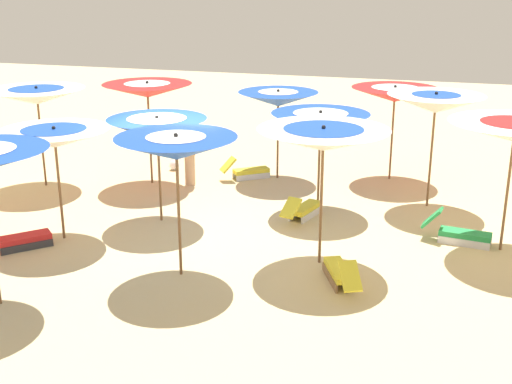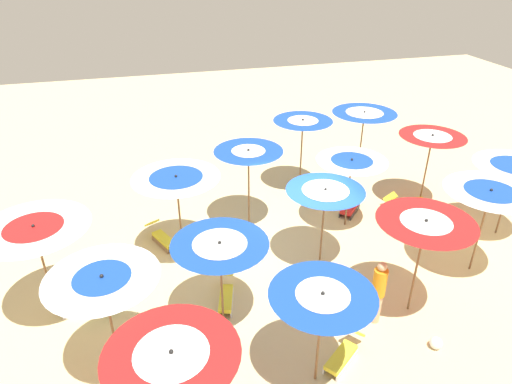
{
  "view_description": "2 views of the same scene",
  "coord_description": "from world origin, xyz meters",
  "px_view_note": "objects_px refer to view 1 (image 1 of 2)",
  "views": [
    {
      "loc": [
        5.06,
        -11.54,
        4.81
      ],
      "look_at": [
        1.85,
        -0.79,
        1.1
      ],
      "focal_mm": 46.51,
      "sensor_mm": 36.0,
      "label": 1
    },
    {
      "loc": [
        3.78,
        9.22,
        7.51
      ],
      "look_at": [
        0.74,
        -2.12,
        1.06
      ],
      "focal_mm": 32.14,
      "sensor_mm": 36.0,
      "label": 2
    }
  ],
  "objects_px": {
    "beach_umbrella_12": "(147,90)",
    "beachgoer_0": "(189,151)",
    "beach_umbrella_13": "(278,99)",
    "beach_umbrella_3": "(323,139)",
    "lounger_3": "(303,209)",
    "beach_umbrella_2": "(176,148)",
    "beach_umbrella_7": "(157,129)",
    "beach_umbrella_6": "(55,138)",
    "lounger_0": "(460,232)",
    "beach_umbrella_14": "(395,94)",
    "lounger_1": "(247,171)",
    "lounger_5": "(340,272)",
    "beach_ball": "(174,165)",
    "beach_umbrella_11": "(37,96)",
    "beach_umbrella_9": "(436,103)",
    "lounger_2": "(19,239)",
    "beach_umbrella_8": "(320,121)"
  },
  "relations": [
    {
      "from": "beach_umbrella_6",
      "to": "beach_umbrella_7",
      "type": "bearing_deg",
      "value": 45.81
    },
    {
      "from": "beach_umbrella_2",
      "to": "beach_umbrella_14",
      "type": "height_order",
      "value": "beach_umbrella_2"
    },
    {
      "from": "beach_umbrella_3",
      "to": "lounger_3",
      "type": "relative_size",
      "value": 1.83
    },
    {
      "from": "beach_umbrella_3",
      "to": "beach_ball",
      "type": "height_order",
      "value": "beach_umbrella_3"
    },
    {
      "from": "beach_umbrella_14",
      "to": "beach_umbrella_8",
      "type": "bearing_deg",
      "value": -114.44
    },
    {
      "from": "beach_umbrella_8",
      "to": "beachgoer_0",
      "type": "distance_m",
      "value": 3.57
    },
    {
      "from": "beach_umbrella_2",
      "to": "beach_umbrella_11",
      "type": "distance_m",
      "value": 6.2
    },
    {
      "from": "beach_umbrella_12",
      "to": "lounger_0",
      "type": "bearing_deg",
      "value": -14.1
    },
    {
      "from": "beach_umbrella_3",
      "to": "lounger_3",
      "type": "bearing_deg",
      "value": 110.05
    },
    {
      "from": "lounger_2",
      "to": "lounger_3",
      "type": "xyz_separation_m",
      "value": [
        4.64,
        3.05,
        0.0
      ]
    },
    {
      "from": "beachgoer_0",
      "to": "lounger_0",
      "type": "bearing_deg",
      "value": -37.34
    },
    {
      "from": "beach_umbrella_2",
      "to": "beach_umbrella_9",
      "type": "relative_size",
      "value": 0.97
    },
    {
      "from": "beach_umbrella_3",
      "to": "beach_umbrella_12",
      "type": "bearing_deg",
      "value": 144.55
    },
    {
      "from": "beach_umbrella_11",
      "to": "lounger_0",
      "type": "xyz_separation_m",
      "value": [
        9.48,
        -0.89,
        -1.94
      ]
    },
    {
      "from": "beach_umbrella_8",
      "to": "beach_umbrella_12",
      "type": "xyz_separation_m",
      "value": [
        -4.22,
        0.75,
        0.31
      ]
    },
    {
      "from": "beach_umbrella_7",
      "to": "beach_umbrella_14",
      "type": "bearing_deg",
      "value": 45.49
    },
    {
      "from": "beach_umbrella_13",
      "to": "beachgoer_0",
      "type": "bearing_deg",
      "value": -148.47
    },
    {
      "from": "lounger_1",
      "to": "lounger_5",
      "type": "bearing_deg",
      "value": -95.67
    },
    {
      "from": "lounger_1",
      "to": "beach_umbrella_9",
      "type": "bearing_deg",
      "value": -48.1
    },
    {
      "from": "beach_umbrella_7",
      "to": "lounger_3",
      "type": "bearing_deg",
      "value": 18.99
    },
    {
      "from": "beach_umbrella_2",
      "to": "lounger_1",
      "type": "relative_size",
      "value": 2.09
    },
    {
      "from": "beach_umbrella_13",
      "to": "beachgoer_0",
      "type": "relative_size",
      "value": 1.36
    },
    {
      "from": "beach_umbrella_3",
      "to": "beach_umbrella_8",
      "type": "xyz_separation_m",
      "value": [
        -0.57,
        2.66,
        -0.28
      ]
    },
    {
      "from": "beach_umbrella_3",
      "to": "beach_umbrella_6",
      "type": "height_order",
      "value": "beach_umbrella_3"
    },
    {
      "from": "lounger_0",
      "to": "beach_ball",
      "type": "bearing_deg",
      "value": 164.93
    },
    {
      "from": "beach_umbrella_8",
      "to": "lounger_2",
      "type": "height_order",
      "value": "beach_umbrella_8"
    },
    {
      "from": "beach_umbrella_8",
      "to": "beach_umbrella_12",
      "type": "distance_m",
      "value": 4.3
    },
    {
      "from": "beach_umbrella_2",
      "to": "lounger_3",
      "type": "distance_m",
      "value": 4.03
    },
    {
      "from": "beach_umbrella_13",
      "to": "beach_umbrella_12",
      "type": "bearing_deg",
      "value": -155.76
    },
    {
      "from": "beach_umbrella_9",
      "to": "beach_umbrella_13",
      "type": "xyz_separation_m",
      "value": [
        -3.66,
        1.08,
        -0.28
      ]
    },
    {
      "from": "lounger_5",
      "to": "beach_umbrella_8",
      "type": "bearing_deg",
      "value": -7.0
    },
    {
      "from": "beach_umbrella_6",
      "to": "beach_umbrella_13",
      "type": "distance_m",
      "value": 5.75
    },
    {
      "from": "beach_umbrella_3",
      "to": "beach_umbrella_7",
      "type": "relative_size",
      "value": 1.12
    },
    {
      "from": "lounger_0",
      "to": "lounger_2",
      "type": "bearing_deg",
      "value": -153.7
    },
    {
      "from": "beach_umbrella_2",
      "to": "lounger_2",
      "type": "xyz_separation_m",
      "value": [
        -3.27,
        0.17,
        -1.99
      ]
    },
    {
      "from": "beach_umbrella_12",
      "to": "beachgoer_0",
      "type": "bearing_deg",
      "value": 7.37
    },
    {
      "from": "lounger_2",
      "to": "beach_umbrella_6",
      "type": "bearing_deg",
      "value": 7.2
    },
    {
      "from": "beach_umbrella_8",
      "to": "lounger_1",
      "type": "distance_m",
      "value": 3.25
    },
    {
      "from": "beach_umbrella_9",
      "to": "beach_ball",
      "type": "bearing_deg",
      "value": 171.07
    },
    {
      "from": "beach_umbrella_14",
      "to": "lounger_1",
      "type": "xyz_separation_m",
      "value": [
        -3.36,
        -0.98,
        -1.89
      ]
    },
    {
      "from": "lounger_3",
      "to": "beach_umbrella_8",
      "type": "bearing_deg",
      "value": -2.6
    },
    {
      "from": "beach_umbrella_12",
      "to": "beach_ball",
      "type": "relative_size",
      "value": 9.37
    },
    {
      "from": "lounger_0",
      "to": "beach_umbrella_12",
      "type": "bearing_deg",
      "value": 173.68
    },
    {
      "from": "beach_umbrella_6",
      "to": "beach_umbrella_12",
      "type": "xyz_separation_m",
      "value": [
        0.11,
        3.7,
        0.28
      ]
    },
    {
      "from": "beachgoer_0",
      "to": "beach_umbrella_2",
      "type": "bearing_deg",
      "value": -89.98
    },
    {
      "from": "lounger_2",
      "to": "lounger_5",
      "type": "height_order",
      "value": "lounger_5"
    },
    {
      "from": "beach_umbrella_13",
      "to": "lounger_3",
      "type": "xyz_separation_m",
      "value": [
        1.24,
        -2.59,
        -1.77
      ]
    },
    {
      "from": "beach_umbrella_7",
      "to": "beach_umbrella_3",
      "type": "bearing_deg",
      "value": -17.84
    },
    {
      "from": "beach_umbrella_11",
      "to": "beach_umbrella_8",
      "type": "bearing_deg",
      "value": 1.3
    },
    {
      "from": "beach_umbrella_6",
      "to": "beach_ball",
      "type": "distance_m",
      "value": 5.22
    }
  ]
}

